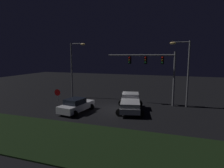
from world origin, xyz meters
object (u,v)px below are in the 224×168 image
(traffic_signal_gantry, at_px, (153,65))
(street_lamp_left, at_px, (74,63))
(car_sedan, at_px, (76,105))
(street_lamp_right, at_px, (184,66))
(stop_sign, at_px, (58,95))
(pickup_truck, at_px, (130,102))

(traffic_signal_gantry, height_order, street_lamp_left, street_lamp_left)
(car_sedan, distance_m, street_lamp_left, 8.68)
(car_sedan, xyz_separation_m, street_lamp_right, (10.91, 6.02, 4.14))
(street_lamp_left, relative_size, stop_sign, 3.52)
(traffic_signal_gantry, xyz_separation_m, street_lamp_left, (-11.20, 0.62, 0.04))
(car_sedan, height_order, street_lamp_left, street_lamp_left)
(pickup_truck, xyz_separation_m, street_lamp_left, (-9.23, 4.28, 3.94))
(car_sedan, height_order, stop_sign, stop_sign)
(pickup_truck, relative_size, traffic_signal_gantry, 0.69)
(traffic_signal_gantry, xyz_separation_m, stop_sign, (-10.17, -5.22, -3.34))
(car_sedan, height_order, street_lamp_right, street_lamp_right)
(pickup_truck, distance_m, traffic_signal_gantry, 5.69)
(car_sedan, xyz_separation_m, stop_sign, (-2.79, 0.73, 0.82))
(street_lamp_right, relative_size, stop_sign, 3.47)
(car_sedan, distance_m, stop_sign, 3.00)
(traffic_signal_gantry, height_order, stop_sign, traffic_signal_gantry)
(traffic_signal_gantry, height_order, street_lamp_right, street_lamp_right)
(car_sedan, relative_size, stop_sign, 2.07)
(pickup_truck, height_order, car_sedan, pickup_truck)
(pickup_truck, distance_m, street_lamp_right, 7.68)
(car_sedan, bearing_deg, street_lamp_right, -52.67)
(stop_sign, bearing_deg, street_lamp_right, 21.11)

